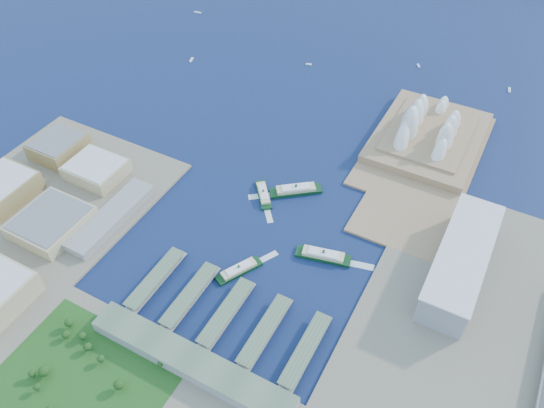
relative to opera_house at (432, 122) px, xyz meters
The scene contains 19 objects.
ground 300.75m from the opera_house, 110.56° to the right, with size 3000.00×3000.00×0.00m, color #0D193F.
west_land 524.58m from the opera_house, 132.68° to the right, with size 220.00×390.00×3.00m, color #786E5C.
east_land 357.85m from the opera_house, 67.75° to the right, with size 240.00×500.00×3.00m, color #786E5C.
peninsula 36.56m from the opera_house, 82.87° to the right, with size 135.00×220.00×3.00m, color #987653.
opera_house is the anchor object (origin of this frame).
toaster_building 219.62m from the opera_house, 65.77° to the right, with size 45.00×155.00×35.00m, color gray.
west_buildings 498.76m from the opera_house, 135.41° to the right, with size 200.00×280.00×27.00m, color olive, non-canonical shape.
ferry_wharves 367.50m from the opera_house, 104.38° to the right, with size 184.00×90.00×9.30m, color #52644C, non-canonical shape.
terminal_building 425.27m from the opera_house, 102.24° to the right, with size 200.00×28.00×12.00m, color gray.
park 498.56m from the opera_house, 109.34° to the right, with size 150.00×110.00×16.00m, color #194714, non-canonical shape.
ferry_a 240.08m from the opera_house, 126.16° to the right, with size 12.34×48.48×9.17m, color #0D3416, non-canonical shape.
ferry_b 202.95m from the opera_house, 123.05° to the right, with size 15.65×61.47×11.62m, color #0D3416, non-canonical shape.
ferry_c 323.07m from the opera_house, 109.61° to the right, with size 12.94×50.84×9.61m, color #0D3416, non-canonical shape.
ferry_d 249.27m from the opera_house, 99.19° to the right, with size 14.90×58.54×11.07m, color #0D3416, non-canonical shape.
boat_a 395.57m from the opera_house, behind, with size 3.30×13.20×2.55m, color white, non-canonical shape.
boat_b 246.27m from the opera_house, 155.34° to the left, with size 3.20×9.14×2.47m, color white, non-canonical shape.
boat_c 193.68m from the opera_house, 67.98° to the left, with size 3.59×12.31×2.77m, color white, non-canonical shape.
boat_d 509.97m from the opera_house, 160.40° to the left, with size 2.98×13.65×2.30m, color white, non-canonical shape.
boat_e 195.54m from the opera_house, 110.60° to the left, with size 3.04×9.57×2.35m, color white, non-canonical shape.
Camera 1 is at (187.16, -304.24, 436.01)m, focal length 35.00 mm.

